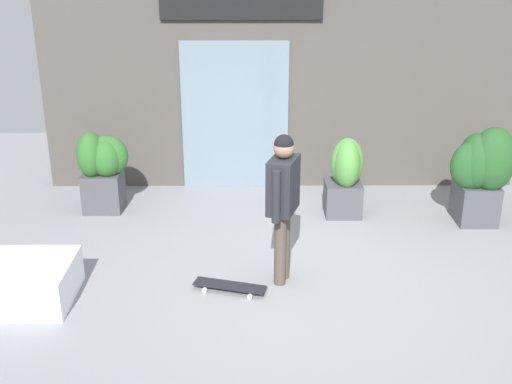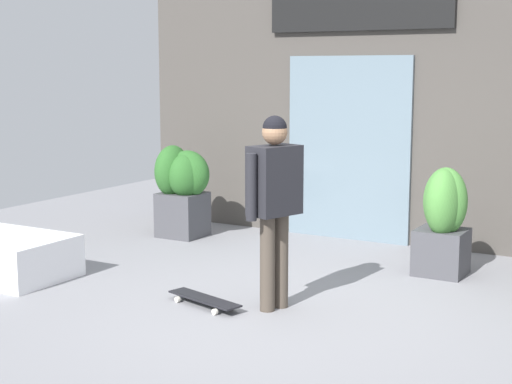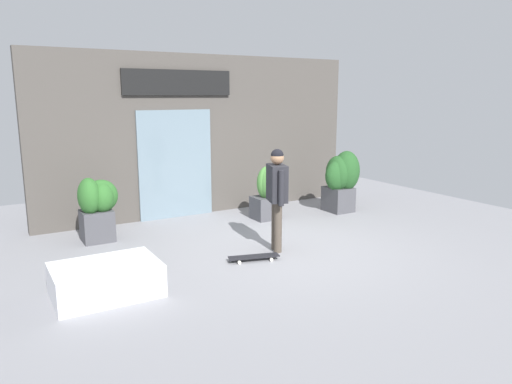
{
  "view_description": "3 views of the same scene",
  "coord_description": "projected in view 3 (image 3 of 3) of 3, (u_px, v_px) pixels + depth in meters",
  "views": [
    {
      "loc": [
        -0.46,
        -6.16,
        3.47
      ],
      "look_at": [
        -0.42,
        0.21,
        0.98
      ],
      "focal_mm": 44.25,
      "sensor_mm": 36.0,
      "label": 1
    },
    {
      "loc": [
        2.97,
        -5.7,
        2.06
      ],
      "look_at": [
        -0.42,
        0.21,
        0.98
      ],
      "focal_mm": 54.45,
      "sensor_mm": 36.0,
      "label": 2
    },
    {
      "loc": [
        -4.28,
        -6.33,
        2.52
      ],
      "look_at": [
        -0.42,
        0.21,
        0.98
      ],
      "focal_mm": 33.79,
      "sensor_mm": 36.0,
      "label": 3
    }
  ],
  "objects": [
    {
      "name": "ground_plane",
      "position": [
        284.0,
        250.0,
        7.98
      ],
      "size": [
        12.0,
        12.0,
        0.0
      ],
      "primitive_type": "plane",
      "color": "gray"
    },
    {
      "name": "planter_box_right",
      "position": [
        267.0,
        191.0,
        9.83
      ],
      "size": [
        0.5,
        0.55,
        1.1
      ],
      "color": "#47474C",
      "rests_on": "ground_plane"
    },
    {
      "name": "planter_box_mid",
      "position": [
        341.0,
        178.0,
        10.43
      ],
      "size": [
        0.82,
        0.68,
        1.34
      ],
      "color": "#47474C",
      "rests_on": "ground_plane"
    },
    {
      "name": "snow_ledge",
      "position": [
        106.0,
        280.0,
        6.14
      ],
      "size": [
        1.3,
        0.9,
        0.42
      ],
      "primitive_type": "cube",
      "color": "white",
      "rests_on": "ground_plane"
    },
    {
      "name": "planter_box_left",
      "position": [
        97.0,
        205.0,
        8.33
      ],
      "size": [
        0.69,
        0.57,
        1.14
      ],
      "color": "#47474C",
      "rests_on": "ground_plane"
    },
    {
      "name": "building_facade",
      "position": [
        203.0,
        136.0,
        10.27
      ],
      "size": [
        7.11,
        0.31,
        3.35
      ],
      "color": "#4C4742",
      "rests_on": "ground_plane"
    },
    {
      "name": "skateboarder",
      "position": [
        277.0,
        189.0,
        7.74
      ],
      "size": [
        0.38,
        0.59,
        1.68
      ],
      "rotation": [
        0.0,
        0.0,
        2.83
      ],
      "color": "#4C4238",
      "rests_on": "ground_plane"
    },
    {
      "name": "skateboard",
      "position": [
        254.0,
        257.0,
        7.44
      ],
      "size": [
        0.81,
        0.39,
        0.08
      ],
      "rotation": [
        0.0,
        0.0,
        2.87
      ],
      "color": "black",
      "rests_on": "ground_plane"
    }
  ]
}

